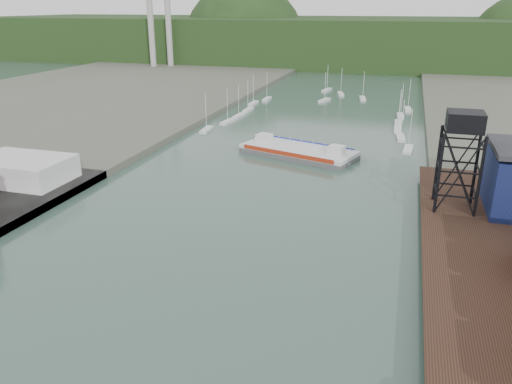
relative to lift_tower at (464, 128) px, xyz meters
The scene contains 7 objects.
east_pier 19.03m from the lift_tower, 81.25° to the right, with size 14.00×70.00×2.45m.
white_shed 80.28m from the lift_tower, behind, with size 18.00×12.00×4.50m, color silver.
lift_tower is the anchor object (origin of this frame).
marina_sailboats 89.04m from the lift_tower, 113.46° to the left, with size 57.71×92.65×0.90m.
smokestacks 224.80m from the lift_tower, 128.94° to the left, with size 11.20×8.20×60.00m.
distant_hills 246.51m from the lift_tower, 99.10° to the left, with size 500.00×120.00×80.00m.
chain_ferry 46.11m from the lift_tower, 137.79° to the left, with size 28.98×18.38×3.89m.
Camera 1 is at (25.79, -24.71, 33.70)m, focal length 35.00 mm.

